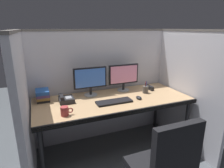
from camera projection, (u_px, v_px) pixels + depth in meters
name	position (u px, v px, depth m)	size (l,w,h in m)	color
ground_plane	(123.00, 164.00, 2.30)	(8.00, 8.00, 0.00)	#4C5156
cubicle_partition_rear	(102.00, 85.00, 2.73)	(2.21, 0.06, 1.57)	silver
cubicle_partition_left	(26.00, 111.00, 1.89)	(0.06, 1.41, 1.57)	silver
cubicle_partition_right	(183.00, 88.00, 2.61)	(0.06, 1.41, 1.57)	silver
desk	(114.00, 103.00, 2.35)	(1.90, 0.80, 0.74)	tan
monitor_left	(90.00, 79.00, 2.42)	(0.43, 0.17, 0.37)	gray
monitor_right	(124.00, 76.00, 2.60)	(0.43, 0.17, 0.37)	gray
keyboard_main	(114.00, 102.00, 2.23)	(0.43, 0.15, 0.02)	black
computer_mouse	(139.00, 98.00, 2.35)	(0.06, 0.10, 0.04)	black
book_stack	(43.00, 95.00, 2.28)	(0.15, 0.23, 0.14)	black
coffee_mug	(65.00, 111.00, 1.89)	(0.13, 0.08, 0.09)	#993333
pen_cup	(146.00, 89.00, 2.56)	(0.08, 0.08, 0.16)	#4C4742
desk_phone	(66.00, 99.00, 2.25)	(0.17, 0.19, 0.09)	black
red_stapler	(150.00, 88.00, 2.70)	(0.04, 0.15, 0.06)	black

